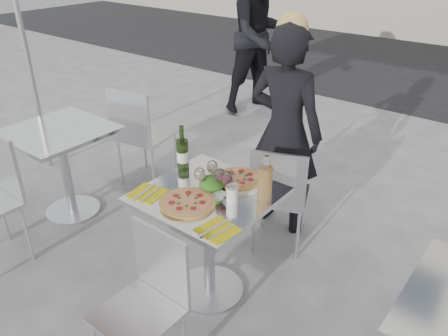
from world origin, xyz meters
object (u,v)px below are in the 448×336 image
Objects in this scene: pizza_near at (187,202)px; pizza_far at (239,179)px; woman_diner at (285,132)px; wine_bottle at (183,153)px; side_chair_lfar at (139,130)px; side_table_left at (63,154)px; chair_far at (279,191)px; wineglass_white_b at (212,168)px; chair_near at (149,294)px; carafe at (265,184)px; napkin_left at (147,193)px; wineglass_white_a at (200,175)px; pedestrian_a at (262,35)px; wineglass_red_a at (220,176)px; main_table at (209,223)px; salad_plate at (212,184)px; wineglass_red_b at (227,179)px; sugar_shaker at (232,194)px; napkin_right at (218,230)px.

pizza_far is at bearing 78.48° from pizza_near.
woman_diner is 0.86m from wine_bottle.
side_table_left is at bearing 68.18° from side_chair_lfar.
chair_far is 5.29× the size of wineglass_white_b.
chair_near is 2.81× the size of carafe.
napkin_left is at bearing -127.51° from pizza_far.
side_table_left is 2.41× the size of pizza_far.
pedestrian_a is at bearing 118.08° from wineglass_white_a.
chair_far is 0.70m from wineglass_red_a.
napkin_left reaches higher than main_table.
chair_near is at bearing -80.46° from salad_plate.
chair_near is 0.59m from napkin_left.
woman_diner is 10.03× the size of wineglass_red_a.
wineglass_red_b is (0.12, 0.20, 0.10)m from pizza_near.
main_table and side_table_left have the same top height.
main_table is at bearing -157.86° from wineglass_red_b.
pizza_near is (0.05, -1.11, -0.03)m from woman_diner.
wineglass_white_a is (-0.05, -0.02, 0.32)m from main_table.
main_table is 0.34m from wineglass_white_b.
wineglass_red_a is (-0.11, 0.03, 0.06)m from sugar_shaker.
pedestrian_a is 12.23× the size of wineglass_red_b.
side_chair_lfar is at bearing 158.06° from napkin_right.
pizza_near is 1.07× the size of carafe.
pizza_far is 1.97× the size of wineglass_white_b.
wineglass_white_b reaches higher than napkin_left.
napkin_left is (1.23, -0.22, 0.21)m from side_table_left.
carafe is 0.68m from napkin_left.
wine_bottle reaches higher than pizza_near.
wine_bottle is at bearing 141.91° from side_chair_lfar.
pedestrian_a is at bearing 118.98° from wineglass_white_b.
pizza_far is at bearing 103.18° from wineglass_red_b.
wine_bottle is at bearing 151.82° from wineglass_white_a.
wineglass_white_b reaches higher than napkin_right.
napkin_right is at bearing -126.57° from pedestrian_a.
pizza_far reaches higher than napkin_right.
woman_diner is 0.91m from wineglass_red_a.
carafe is (1.68, -0.56, 0.31)m from side_chair_lfar.
main_table is 0.32m from wineglass_white_a.
wineglass_red_a is (0.06, 0.00, 0.07)m from salad_plate.
wine_bottle is at bearing 167.52° from wineglass_red_a.
woman_diner is at bearing 96.86° from chair_near.
salad_plate is at bearing 179.30° from wineglass_red_b.
wineglass_white_a is (1.45, -0.02, 0.32)m from side_table_left.
wineglass_red_a reaches higher than pizza_near.
side_chair_lfar is at bearing 156.55° from sugar_shaker.
main_table is at bearing -86.08° from salad_plate.
sugar_shaker reaches higher than pizza_near.
napkin_left is at bearing -167.09° from pizza_near.
pedestrian_a is at bearing 117.43° from pizza_near.
wineglass_white_a reaches higher than main_table.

